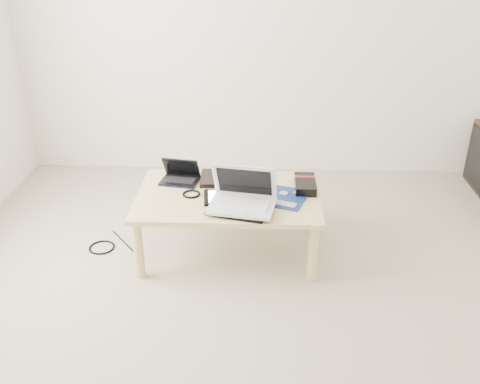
{
  "coord_description": "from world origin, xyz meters",
  "views": [
    {
      "loc": [
        -0.09,
        -2.14,
        1.87
      ],
      "look_at": [
        -0.21,
        0.72,
        0.42
      ],
      "focal_mm": 40.0,
      "sensor_mm": 36.0,
      "label": 1
    }
  ],
  "objects_px": {
    "white_laptop": "(243,197)",
    "gpu_box": "(305,184)",
    "netbook": "(180,177)",
    "coffee_table": "(228,202)"
  },
  "relations": [
    {
      "from": "white_laptop",
      "to": "gpu_box",
      "type": "bearing_deg",
      "value": 36.42
    },
    {
      "from": "gpu_box",
      "to": "netbook",
      "type": "bearing_deg",
      "value": 174.99
    },
    {
      "from": "netbook",
      "to": "gpu_box",
      "type": "xyz_separation_m",
      "value": [
        0.78,
        -0.07,
        -0.01
      ]
    },
    {
      "from": "coffee_table",
      "to": "white_laptop",
      "type": "relative_size",
      "value": 2.73
    },
    {
      "from": "netbook",
      "to": "coffee_table",
      "type": "bearing_deg",
      "value": -28.9
    },
    {
      "from": "white_laptop",
      "to": "gpu_box",
      "type": "relative_size",
      "value": 1.61
    },
    {
      "from": "netbook",
      "to": "white_laptop",
      "type": "height_order",
      "value": "white_laptop"
    },
    {
      "from": "coffee_table",
      "to": "gpu_box",
      "type": "height_order",
      "value": "gpu_box"
    },
    {
      "from": "netbook",
      "to": "gpu_box",
      "type": "bearing_deg",
      "value": -5.01
    },
    {
      "from": "coffee_table",
      "to": "gpu_box",
      "type": "distance_m",
      "value": 0.49
    }
  ]
}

